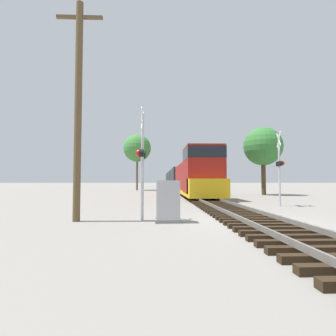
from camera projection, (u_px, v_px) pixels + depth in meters
ground_plane at (251, 221)px, 10.00m from camera, size 400.00×400.00×0.00m
rail_track_bed at (251, 218)px, 10.01m from camera, size 2.60×160.00×0.31m
freight_train at (178, 179)px, 49.33m from camera, size 2.90×64.04×4.28m
crossing_signal_near at (142, 157)px, 10.30m from camera, size 0.35×1.00×4.38m
crossing_signal_far at (280, 165)px, 16.11m from camera, size 0.49×1.01×4.55m
relay_cabinet at (168, 202)px, 9.73m from camera, size 0.95×0.63×1.55m
utility_pole at (78, 106)px, 10.15m from camera, size 1.80×0.28×8.59m
tree_far_right at (263, 147)px, 28.77m from camera, size 4.19×4.19×7.43m
tree_mid_background at (137, 148)px, 43.36m from camera, size 4.55×4.55×9.25m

